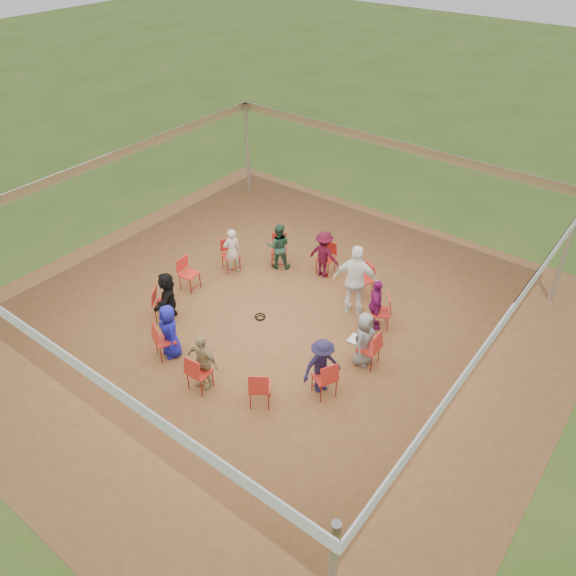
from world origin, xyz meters
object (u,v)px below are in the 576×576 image
Objects in this scene: chair_6 at (189,274)px; chair_10 at (260,387)px; chair_8 at (165,340)px; person_seated_6 at (170,331)px; laptop at (357,338)px; chair_7 at (164,304)px; chair_4 at (279,251)px; chair_9 at (200,372)px; person_seated_0 at (364,339)px; chair_1 at (380,312)px; chair_3 at (326,259)px; person_seated_2 at (324,254)px; chair_5 at (231,256)px; person_seated_4 at (232,251)px; person_seated_5 at (168,297)px; person_seated_3 at (279,246)px; person_seated_1 at (376,305)px; person_seated_8 at (322,366)px; standing_person at (356,281)px; person_seated_7 at (202,361)px; chair_11 at (324,378)px; cable_coil at (260,317)px; chair_2 at (363,280)px; chair_0 at (368,348)px.

chair_6 is 1.00× the size of chair_10.
chair_8 is 0.69× the size of person_seated_6.
chair_7 is at bearing 105.89° from laptop.
chair_6 is (-1.12, -2.29, 0.00)m from chair_4.
person_seated_0 is (2.24, 2.71, 0.21)m from chair_9.
chair_1 is 2.55m from chair_3.
chair_7 is (-4.22, -2.85, 0.00)m from chair_1.
person_seated_2 reaches higher than chair_4.
laptop is at bearing 104.11° from chair_5.
person_seated_5 is at bearing 30.00° from person_seated_4.
person_seated_3 is at bearing 104.63° from chair_9.
person_seated_8 is (0.17, -2.42, 0.00)m from person_seated_1.
chair_4 reaches higher than laptop.
chair_1 is at bearing 90.00° from chair_7.
person_seated_8 is (4.72, -0.88, 0.21)m from chair_6.
standing_person is (2.75, -0.55, 0.49)m from chair_4.
person_seated_7 reaches higher than laptop.
chair_10 is at bearing 135.00° from chair_1.
chair_1 is 0.69× the size of person_seated_7.
chair_1 is 3.60m from chair_10.
chair_11 is 0.69× the size of person_seated_4.
person_seated_8 reaches higher than cable_coil.
chair_2 is 0.69× the size of person_seated_8.
laptop is at bearing 22.27° from person_seated_8.
person_seated_6 is at bearing 135.00° from person_seated_8.
chair_4 is 2.85m from standing_person.
person_seated_6 reaches higher than cable_coil.
person_seated_7 is at bearing 32.39° from chair_7.
chair_6 is (-4.65, -1.60, 0.00)m from chair_1.
chair_5 and chair_10 have the same top height.
chair_6 is 3.52m from person_seated_2.
chair_6 is at bearing 150.00° from chair_8.
person_seated_5 is at bearing 90.00° from chair_7.
person_seated_8 is at bearing 119.20° from chair_3.
chair_3 is 2.50m from person_seated_4.
chair_4 is 2.60× the size of laptop.
person_seated_5 reaches higher than chair_10.
standing_person reaches higher than person_seated_6.
chair_4 is at bearing 165.00° from chair_5.
laptop is (4.80, 0.34, 0.17)m from chair_6.
person_seated_1 is at bearing 90.00° from chair_1.
chair_10 is at bearing 60.00° from chair_6.
person_seated_0 is (4.71, -0.95, 0.21)m from chair_5.
chair_0 is 1.00× the size of chair_7.
chair_3 is 1.00× the size of chair_5.
chair_3 is 4.92m from chair_8.
chair_10 is 1.00× the size of chair_11.
person_seated_2 is 4.20m from person_seated_5.
chair_2 is 3.52m from person_seated_8.
chair_11 is at bearing 45.00° from chair_8.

